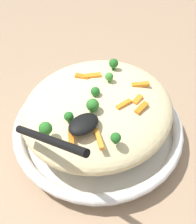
% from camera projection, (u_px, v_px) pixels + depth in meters
% --- Properties ---
extents(ground_plane, '(2.40, 2.40, 0.00)m').
position_uv_depth(ground_plane, '(98.00, 136.00, 0.62)').
color(ground_plane, '#9E7F60').
extents(serving_bowl, '(0.35, 0.35, 0.05)m').
position_uv_depth(serving_bowl, '(98.00, 129.00, 0.60)').
color(serving_bowl, white).
rests_on(serving_bowl, ground_plane).
extents(pasta_mound, '(0.30, 0.28, 0.09)m').
position_uv_depth(pasta_mound, '(98.00, 109.00, 0.56)').
color(pasta_mound, beige).
rests_on(pasta_mound, serving_bowl).
extents(carrot_piece_0, '(0.03, 0.01, 0.01)m').
position_uv_depth(carrot_piece_0, '(124.00, 104.00, 0.51)').
color(carrot_piece_0, orange).
rests_on(carrot_piece_0, pasta_mound).
extents(carrot_piece_1, '(0.03, 0.01, 0.01)m').
position_uv_depth(carrot_piece_1, '(141.00, 108.00, 0.51)').
color(carrot_piece_1, orange).
rests_on(carrot_piece_1, pasta_mound).
extents(carrot_piece_2, '(0.03, 0.03, 0.01)m').
position_uv_depth(carrot_piece_2, '(92.00, 76.00, 0.56)').
color(carrot_piece_2, orange).
rests_on(carrot_piece_2, pasta_mound).
extents(carrot_piece_3, '(0.03, 0.04, 0.01)m').
position_uv_depth(carrot_piece_3, '(99.00, 139.00, 0.46)').
color(carrot_piece_3, orange).
rests_on(carrot_piece_3, pasta_mound).
extents(carrot_piece_4, '(0.03, 0.03, 0.01)m').
position_uv_depth(carrot_piece_4, '(141.00, 84.00, 0.55)').
color(carrot_piece_4, orange).
rests_on(carrot_piece_4, pasta_mound).
extents(carrot_piece_5, '(0.03, 0.01, 0.01)m').
position_uv_depth(carrot_piece_5, '(137.00, 100.00, 0.52)').
color(carrot_piece_5, orange).
rests_on(carrot_piece_5, pasta_mound).
extents(carrot_piece_6, '(0.02, 0.03, 0.01)m').
position_uv_depth(carrot_piece_6, '(82.00, 77.00, 0.56)').
color(carrot_piece_6, orange).
rests_on(carrot_piece_6, pasta_mound).
extents(carrot_piece_7, '(0.03, 0.03, 0.01)m').
position_uv_depth(carrot_piece_7, '(71.00, 138.00, 0.46)').
color(carrot_piece_7, orange).
rests_on(carrot_piece_7, pasta_mound).
extents(broccoli_floret_0, '(0.02, 0.02, 0.02)m').
position_uv_depth(broccoli_floret_0, '(114.00, 64.00, 0.57)').
color(broccoli_floret_0, '#205B1C').
rests_on(broccoli_floret_0, pasta_mound).
extents(broccoli_floret_1, '(0.02, 0.02, 0.03)m').
position_uv_depth(broccoli_floret_1, '(46.00, 129.00, 0.45)').
color(broccoli_floret_1, '#296820').
rests_on(broccoli_floret_1, pasta_mound).
extents(broccoli_floret_2, '(0.02, 0.02, 0.02)m').
position_uv_depth(broccoli_floret_2, '(69.00, 117.00, 0.48)').
color(broccoli_floret_2, '#205B1C').
rests_on(broccoli_floret_2, pasta_mound).
extents(broccoli_floret_3, '(0.02, 0.02, 0.02)m').
position_uv_depth(broccoli_floret_3, '(95.00, 92.00, 0.52)').
color(broccoli_floret_3, '#205B1C').
rests_on(broccoli_floret_3, pasta_mound).
extents(broccoli_floret_4, '(0.02, 0.02, 0.03)m').
position_uv_depth(broccoli_floret_4, '(93.00, 105.00, 0.49)').
color(broccoli_floret_4, '#296820').
rests_on(broccoli_floret_4, pasta_mound).
extents(broccoli_floret_5, '(0.02, 0.02, 0.02)m').
position_uv_depth(broccoli_floret_5, '(116.00, 138.00, 0.45)').
color(broccoli_floret_5, '#205B1C').
rests_on(broccoli_floret_5, pasta_mound).
extents(broccoli_floret_6, '(0.02, 0.02, 0.02)m').
position_uv_depth(broccoli_floret_6, '(109.00, 77.00, 0.54)').
color(broccoli_floret_6, '#377928').
rests_on(broccoli_floret_6, pasta_mound).
extents(serving_spoon, '(0.12, 0.15, 0.08)m').
position_uv_depth(serving_spoon, '(72.00, 129.00, 0.44)').
color(serving_spoon, black).
rests_on(serving_spoon, pasta_mound).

